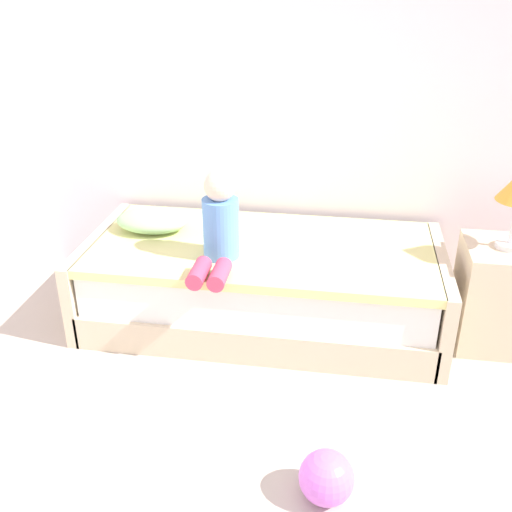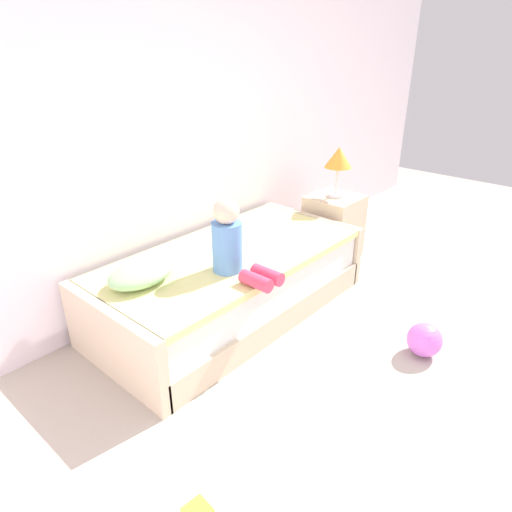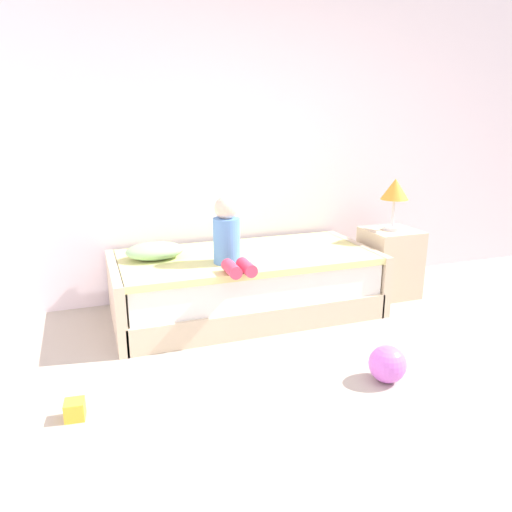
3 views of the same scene
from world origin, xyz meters
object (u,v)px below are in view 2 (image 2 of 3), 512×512
object	(u,v)px
bed	(231,283)
nightstand	(333,227)
table_lamp	(338,160)
toy_ball	(425,340)
pillow	(141,274)
child_figure	(232,244)

from	to	relation	value
bed	nightstand	xyz separation A→B (m)	(1.35, -0.03, 0.05)
table_lamp	toy_ball	world-z (taller)	table_lamp
nightstand	pillow	distance (m)	2.07
nightstand	child_figure	bearing A→B (deg)	-172.73
bed	child_figure	xyz separation A→B (m)	(-0.21, -0.23, 0.46)
child_figure	pillow	size ratio (longest dim) A/B	1.16
child_figure	pillow	world-z (taller)	child_figure
nightstand	child_figure	world-z (taller)	child_figure
table_lamp	toy_ball	xyz separation A→B (m)	(-0.89, -1.30, -0.82)
nightstand	pillow	xyz separation A→B (m)	(-2.05, 0.13, 0.26)
table_lamp	child_figure	distance (m)	1.59
bed	toy_ball	xyz separation A→B (m)	(0.46, -1.33, -0.13)
child_figure	nightstand	bearing A→B (deg)	7.27
bed	table_lamp	size ratio (longest dim) A/B	4.69
bed	child_figure	size ratio (longest dim) A/B	4.14
bed	nightstand	world-z (taller)	nightstand
pillow	toy_ball	world-z (taller)	pillow
bed	pillow	xyz separation A→B (m)	(-0.70, 0.10, 0.32)
pillow	child_figure	bearing A→B (deg)	-33.57
table_lamp	pillow	xyz separation A→B (m)	(-2.05, 0.13, -0.37)
table_lamp	pillow	bearing A→B (deg)	176.38
child_figure	pillow	distance (m)	0.61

